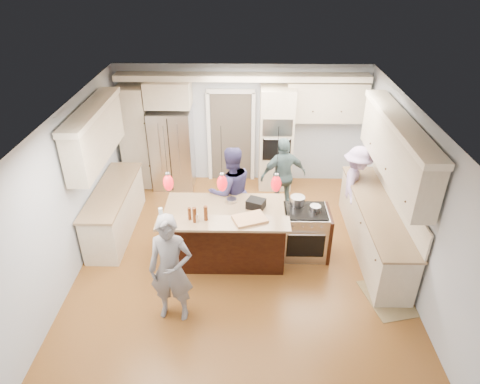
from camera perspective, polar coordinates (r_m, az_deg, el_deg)
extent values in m
plane|color=brown|center=(7.76, -0.05, -8.66)|extent=(6.00, 6.00, 0.00)
cube|color=#B2BCC6|center=(9.70, 0.29, 8.95)|extent=(5.50, 0.04, 2.70)
cube|color=#B2BCC6|center=(4.66, -0.79, -19.01)|extent=(5.50, 0.04, 2.70)
cube|color=#B2BCC6|center=(7.56, -21.39, 0.16)|extent=(0.04, 6.00, 2.70)
cube|color=#B2BCC6|center=(7.47, 21.54, -0.22)|extent=(0.04, 6.00, 2.70)
cube|color=white|center=(6.42, -0.06, 10.43)|extent=(5.50, 6.00, 0.04)
cube|color=#B7B7BC|center=(9.69, -9.00, 5.65)|extent=(0.90, 0.70, 1.80)
cube|color=beige|center=(9.49, 4.82, 7.04)|extent=(0.72, 0.64, 2.30)
cube|color=black|center=(9.04, 5.04, 8.56)|extent=(0.60, 0.02, 0.35)
cube|color=black|center=(9.24, 4.90, 5.67)|extent=(0.60, 0.02, 0.50)
cylinder|color=#B7B7BC|center=(9.10, 4.99, 7.01)|extent=(0.55, 0.02, 0.02)
cube|color=beige|center=(9.81, -13.71, 7.06)|extent=(0.60, 0.58, 2.30)
cube|color=beige|center=(9.30, -9.57, 12.81)|extent=(0.95, 0.58, 0.55)
cube|color=beige|center=(9.48, 11.46, 11.69)|extent=(1.70, 0.35, 0.85)
cube|color=beige|center=(9.16, 0.29, 15.09)|extent=(5.30, 0.38, 0.12)
cube|color=#4C443A|center=(9.81, -1.19, 7.31)|extent=(0.90, 0.06, 2.10)
cube|color=white|center=(9.40, -1.27, 13.28)|extent=(1.04, 0.06, 0.10)
cube|color=beige|center=(8.07, 17.36, -4.69)|extent=(0.60, 3.00, 0.88)
cube|color=tan|center=(7.82, 17.87, -1.93)|extent=(0.64, 3.05, 0.04)
cube|color=beige|center=(7.37, 20.07, 5.20)|extent=(0.35, 3.00, 0.85)
cube|color=beige|center=(7.19, 20.66, 8.66)|extent=(0.37, 3.10, 0.10)
cube|color=beige|center=(8.53, -16.30, -2.45)|extent=(0.60, 2.20, 0.88)
cube|color=tan|center=(8.30, -16.75, 0.23)|extent=(0.64, 2.25, 0.04)
cube|color=beige|center=(7.88, -18.74, 7.05)|extent=(0.35, 2.20, 0.85)
cube|color=beige|center=(7.71, -19.25, 10.32)|extent=(0.37, 2.30, 0.10)
cube|color=black|center=(7.62, -1.91, -5.36)|extent=(2.00, 1.00, 0.88)
cube|color=tan|center=(7.36, -1.97, -2.45)|extent=(2.10, 1.10, 0.04)
cube|color=black|center=(7.11, -2.14, -7.33)|extent=(2.00, 0.12, 1.08)
cube|color=tan|center=(6.67, -2.29, -4.25)|extent=(2.10, 0.42, 0.04)
cube|color=black|center=(7.36, 2.14, -1.57)|extent=(0.36, 0.33, 0.16)
cube|color=#B7B7BC|center=(7.68, 8.47, -5.35)|extent=(0.76, 0.66, 0.90)
cube|color=black|center=(7.44, 8.73, -7.16)|extent=(0.65, 0.01, 0.45)
cube|color=black|center=(7.42, 8.74, -2.46)|extent=(0.72, 0.59, 0.02)
cube|color=black|center=(7.75, 11.49, -5.39)|extent=(0.06, 0.71, 0.88)
cylinder|color=black|center=(6.20, -9.94, 5.46)|extent=(0.01, 0.01, 0.75)
ellipsoid|color=red|center=(6.43, -9.54, 1.22)|extent=(0.15, 0.15, 0.26)
cylinder|color=black|center=(6.10, -2.51, 5.48)|extent=(0.01, 0.01, 0.75)
ellipsoid|color=red|center=(6.34, -2.40, 1.17)|extent=(0.15, 0.15, 0.26)
cylinder|color=black|center=(6.10, 5.05, 5.41)|extent=(0.01, 0.01, 0.75)
ellipsoid|color=red|center=(6.34, 4.84, 1.11)|extent=(0.15, 0.15, 0.26)
imported|color=slate|center=(6.24, -9.19, -10.16)|extent=(0.67, 0.47, 1.75)
imported|color=navy|center=(7.97, -1.23, 0.13)|extent=(1.04, 0.94, 1.75)
imported|color=#4C686B|center=(8.68, 5.78, 2.19)|extent=(1.02, 0.63, 1.62)
imported|color=#AE95C9|center=(8.67, 15.16, 0.97)|extent=(0.86, 1.15, 1.58)
cube|color=olive|center=(7.36, 19.05, -13.25)|extent=(0.82, 1.04, 0.01)
cylinder|color=silver|center=(6.68, -10.47, -3.14)|extent=(0.08, 0.08, 0.27)
cylinder|color=#4D230D|center=(6.72, -6.74, -2.91)|extent=(0.07, 0.07, 0.21)
cylinder|color=#4D230D|center=(6.64, -6.08, -3.07)|extent=(0.08, 0.08, 0.26)
cylinder|color=#4D230D|center=(6.67, -4.59, -2.85)|extent=(0.08, 0.08, 0.25)
cylinder|color=#B7B7BC|center=(6.68, -5.87, -3.45)|extent=(0.07, 0.07, 0.14)
cube|color=tan|center=(6.71, 1.31, -3.60)|extent=(0.60, 0.51, 0.04)
cylinder|color=#B7B7BC|center=(7.52, 7.67, -1.13)|extent=(0.25, 0.25, 0.15)
cylinder|color=#B7B7BC|center=(7.41, 10.00, -2.13)|extent=(0.19, 0.19, 0.09)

